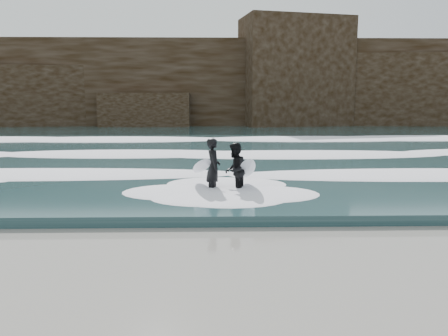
{
  "coord_description": "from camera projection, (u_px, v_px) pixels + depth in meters",
  "views": [
    {
      "loc": [
        -0.36,
        -7.88,
        3.28
      ],
      "look_at": [
        -0.02,
        6.6,
        1.0
      ],
      "focal_mm": 35.0,
      "sensor_mm": 36.0,
      "label": 1
    }
  ],
  "objects": [
    {
      "name": "surfer_left",
      "position": [
        212.0,
        167.0,
        14.75
      ],
      "size": [
        1.12,
        1.98,
        2.0
      ],
      "color": "black",
      "rests_on": "ground"
    },
    {
      "name": "foam_near",
      "position": [
        223.0,
        174.0,
        17.13
      ],
      "size": [
        60.0,
        3.2,
        0.2
      ],
      "primitive_type": "ellipsoid",
      "color": "white",
      "rests_on": "sea"
    },
    {
      "name": "foam_mid",
      "position": [
        220.0,
        152.0,
        24.04
      ],
      "size": [
        60.0,
        4.0,
        0.24
      ],
      "primitive_type": "ellipsoid",
      "color": "white",
      "rests_on": "sea"
    },
    {
      "name": "foam_far",
      "position": [
        218.0,
        137.0,
        32.92
      ],
      "size": [
        60.0,
        4.8,
        0.3
      ],
      "primitive_type": "ellipsoid",
      "color": "white",
      "rests_on": "sea"
    },
    {
      "name": "ground",
      "position": [
        233.0,
        274.0,
        8.3
      ],
      "size": [
        120.0,
        120.0,
        0.0
      ],
      "primitive_type": "plane",
      "color": "#856044",
      "rests_on": "ground"
    },
    {
      "name": "surfer_right",
      "position": [
        236.0,
        170.0,
        14.6
      ],
      "size": [
        1.13,
        1.83,
        1.86
      ],
      "color": "black",
      "rests_on": "ground"
    },
    {
      "name": "headland",
      "position": [
        216.0,
        85.0,
        52.96
      ],
      "size": [
        70.0,
        9.0,
        10.0
      ],
      "primitive_type": "cube",
      "color": "black",
      "rests_on": "ground"
    },
    {
      "name": "sea",
      "position": [
        218.0,
        137.0,
        36.92
      ],
      "size": [
        90.0,
        52.0,
        0.3
      ],
      "primitive_type": "cube",
      "color": "#213E41",
      "rests_on": "ground"
    }
  ]
}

